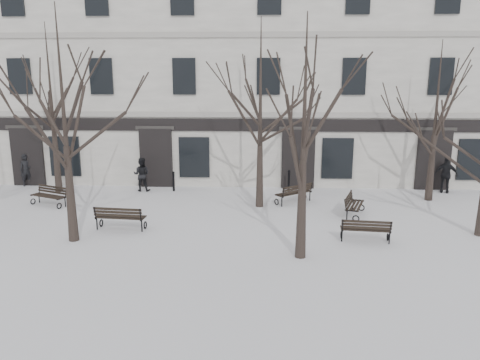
# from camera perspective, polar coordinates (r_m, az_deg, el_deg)

# --- Properties ---
(ground) EXTENTS (100.00, 100.00, 0.00)m
(ground) POSITION_cam_1_polar(r_m,az_deg,el_deg) (15.74, -3.75, -7.69)
(ground) COLOR white
(ground) RESTS_ON ground
(building) EXTENTS (40.40, 10.20, 11.40)m
(building) POSITION_cam_1_polar(r_m,az_deg,el_deg) (27.66, -0.90, 12.80)
(building) COLOR silver
(building) RESTS_ON ground
(tree_1) EXTENTS (5.36, 5.36, 7.65)m
(tree_1) POSITION_cam_1_polar(r_m,az_deg,el_deg) (16.02, -20.84, 9.41)
(tree_1) COLOR black
(tree_1) RESTS_ON ground
(tree_2) EXTENTS (5.03, 5.03, 7.19)m
(tree_2) POSITION_cam_1_polar(r_m,az_deg,el_deg) (13.67, 7.88, 8.45)
(tree_2) COLOR black
(tree_2) RESTS_ON ground
(tree_4) EXTENTS (5.45, 5.45, 7.79)m
(tree_4) POSITION_cam_1_polar(r_m,az_deg,el_deg) (23.46, -22.13, 10.32)
(tree_4) COLOR black
(tree_4) RESTS_ON ground
(tree_5) EXTENTS (5.40, 5.40, 7.72)m
(tree_5) POSITION_cam_1_polar(r_m,az_deg,el_deg) (19.21, 2.52, 10.75)
(tree_5) COLOR black
(tree_5) RESTS_ON ground
(tree_6) EXTENTS (4.84, 4.84, 6.92)m
(tree_6) POSITION_cam_1_polar(r_m,az_deg,el_deg) (21.94, 22.90, 8.71)
(tree_6) COLOR black
(tree_6) RESTS_ON ground
(bench_1) EXTENTS (1.83, 0.81, 0.90)m
(bench_1) POSITION_cam_1_polar(r_m,az_deg,el_deg) (17.39, -14.42, -4.37)
(bench_1) COLOR black
(bench_1) RESTS_ON ground
(bench_2) EXTENTS (1.67, 0.75, 0.82)m
(bench_2) POSITION_cam_1_polar(r_m,az_deg,el_deg) (16.24, 15.06, -5.80)
(bench_2) COLOR black
(bench_2) RESTS_ON ground
(bench_3) EXTENTS (1.73, 1.21, 0.83)m
(bench_3) POSITION_cam_1_polar(r_m,az_deg,el_deg) (21.58, -22.21, -1.71)
(bench_3) COLOR black
(bench_3) RESTS_ON ground
(bench_4) EXTENTS (1.71, 1.54, 0.87)m
(bench_4) POSITION_cam_1_polar(r_m,az_deg,el_deg) (20.45, 6.67, -1.54)
(bench_4) COLOR black
(bench_4) RESTS_ON ground
(bench_5) EXTENTS (1.12, 1.79, 0.86)m
(bench_5) POSITION_cam_1_polar(r_m,az_deg,el_deg) (19.07, 13.63, -2.89)
(bench_5) COLOR black
(bench_5) RESTS_ON ground
(bollard_a) EXTENTS (0.12, 0.12, 0.96)m
(bollard_a) POSITION_cam_1_polar(r_m,az_deg,el_deg) (22.63, -8.10, -0.08)
(bollard_a) COLOR black
(bollard_a) RESTS_ON ground
(bollard_b) EXTENTS (0.13, 0.13, 1.04)m
(bollard_b) POSITION_cam_1_polar(r_m,az_deg,el_deg) (22.50, 5.97, 0.01)
(bollard_b) COLOR black
(bollard_b) RESTS_ON ground
(pedestrian_a) EXTENTS (0.71, 0.66, 1.62)m
(pedestrian_a) POSITION_cam_1_polar(r_m,az_deg,el_deg) (25.94, -24.45, -0.63)
(pedestrian_a) COLOR black
(pedestrian_a) RESTS_ON ground
(pedestrian_b) EXTENTS (0.80, 0.63, 1.62)m
(pedestrian_b) POSITION_cam_1_polar(r_m,az_deg,el_deg) (23.07, -11.82, -1.29)
(pedestrian_b) COLOR black
(pedestrian_b) RESTS_ON ground
(pedestrian_c) EXTENTS (1.12, 0.80, 1.76)m
(pedestrian_c) POSITION_cam_1_polar(r_m,az_deg,el_deg) (24.21, 23.66, -1.45)
(pedestrian_c) COLOR black
(pedestrian_c) RESTS_ON ground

